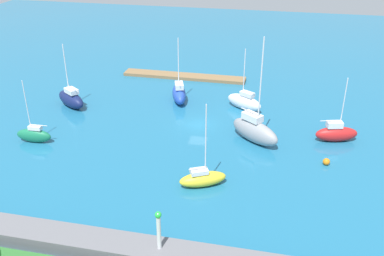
{
  "coord_description": "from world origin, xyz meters",
  "views": [
    {
      "loc": [
        -10.72,
        52.98,
        26.63
      ],
      "look_at": [
        0.0,
        4.09,
        1.5
      ],
      "focal_mm": 40.5,
      "sensor_mm": 36.0,
      "label": 1
    }
  ],
  "objects_px": {
    "pier_dock": "(184,76)",
    "sailboat_green_lone_north": "(34,135)",
    "harbor_beacon": "(159,228)",
    "sailboat_navy_center_basin": "(71,99)",
    "sailboat_red_west_end": "(336,133)",
    "sailboat_blue_mid_basin": "(179,93)",
    "sailboat_yellow_outer_mooring": "(203,178)",
    "sailboat_white_off_beacon": "(244,102)",
    "mooring_buoy_orange": "(326,162)",
    "sailboat_gray_lone_south": "(255,130)"
  },
  "relations": [
    {
      "from": "pier_dock",
      "to": "sailboat_green_lone_north",
      "type": "bearing_deg",
      "value": 64.27
    },
    {
      "from": "pier_dock",
      "to": "harbor_beacon",
      "type": "height_order",
      "value": "harbor_beacon"
    },
    {
      "from": "pier_dock",
      "to": "sailboat_navy_center_basin",
      "type": "xyz_separation_m",
      "value": [
        13.76,
        16.09,
        1.03
      ]
    },
    {
      "from": "sailboat_red_west_end",
      "to": "sailboat_blue_mid_basin",
      "type": "relative_size",
      "value": 0.86
    },
    {
      "from": "sailboat_yellow_outer_mooring",
      "to": "sailboat_white_off_beacon",
      "type": "xyz_separation_m",
      "value": [
        -2.18,
        -21.19,
        0.33
      ]
    },
    {
      "from": "harbor_beacon",
      "to": "mooring_buoy_orange",
      "type": "distance_m",
      "value": 24.34
    },
    {
      "from": "sailboat_red_west_end",
      "to": "sailboat_blue_mid_basin",
      "type": "xyz_separation_m",
      "value": [
        22.88,
        -8.31,
        0.23
      ]
    },
    {
      "from": "pier_dock",
      "to": "mooring_buoy_orange",
      "type": "height_order",
      "value": "mooring_buoy_orange"
    },
    {
      "from": "harbor_beacon",
      "to": "sailboat_yellow_outer_mooring",
      "type": "height_order",
      "value": "sailboat_yellow_outer_mooring"
    },
    {
      "from": "pier_dock",
      "to": "sailboat_white_off_beacon",
      "type": "relative_size",
      "value": 2.37
    },
    {
      "from": "sailboat_red_west_end",
      "to": "mooring_buoy_orange",
      "type": "bearing_deg",
      "value": -118.38
    },
    {
      "from": "sailboat_gray_lone_south",
      "to": "harbor_beacon",
      "type": "bearing_deg",
      "value": -66.78
    },
    {
      "from": "sailboat_navy_center_basin",
      "to": "harbor_beacon",
      "type": "bearing_deg",
      "value": 162.65
    },
    {
      "from": "sailboat_white_off_beacon",
      "to": "mooring_buoy_orange",
      "type": "relative_size",
      "value": 11.2
    },
    {
      "from": "sailboat_green_lone_north",
      "to": "sailboat_gray_lone_south",
      "type": "bearing_deg",
      "value": -168.93
    },
    {
      "from": "sailboat_red_west_end",
      "to": "sailboat_gray_lone_south",
      "type": "bearing_deg",
      "value": 177.86
    },
    {
      "from": "pier_dock",
      "to": "sailboat_green_lone_north",
      "type": "distance_m",
      "value": 30.56
    },
    {
      "from": "pier_dock",
      "to": "sailboat_blue_mid_basin",
      "type": "height_order",
      "value": "sailboat_blue_mid_basin"
    },
    {
      "from": "sailboat_blue_mid_basin",
      "to": "harbor_beacon",
      "type": "bearing_deg",
      "value": 172.79
    },
    {
      "from": "sailboat_red_west_end",
      "to": "mooring_buoy_orange",
      "type": "relative_size",
      "value": 10.45
    },
    {
      "from": "pier_dock",
      "to": "mooring_buoy_orange",
      "type": "bearing_deg",
      "value": 132.37
    },
    {
      "from": "sailboat_gray_lone_south",
      "to": "mooring_buoy_orange",
      "type": "distance_m",
      "value": 9.71
    },
    {
      "from": "sailboat_red_west_end",
      "to": "sailboat_navy_center_basin",
      "type": "height_order",
      "value": "sailboat_navy_center_basin"
    },
    {
      "from": "sailboat_red_west_end",
      "to": "sailboat_navy_center_basin",
      "type": "xyz_separation_m",
      "value": [
        38.34,
        -2.83,
        0.18
      ]
    },
    {
      "from": "harbor_beacon",
      "to": "sailboat_green_lone_north",
      "type": "xyz_separation_m",
      "value": [
        21.66,
        -16.95,
        -2.54
      ]
    },
    {
      "from": "sailboat_blue_mid_basin",
      "to": "mooring_buoy_orange",
      "type": "relative_size",
      "value": 12.12
    },
    {
      "from": "sailboat_red_west_end",
      "to": "sailboat_navy_center_basin",
      "type": "relative_size",
      "value": 0.89
    },
    {
      "from": "harbor_beacon",
      "to": "sailboat_blue_mid_basin",
      "type": "xyz_separation_m",
      "value": [
        6.7,
        -33.86,
        -2.2
      ]
    },
    {
      "from": "sailboat_green_lone_north",
      "to": "sailboat_red_west_end",
      "type": "bearing_deg",
      "value": -168.81
    },
    {
      "from": "pier_dock",
      "to": "harbor_beacon",
      "type": "relative_size",
      "value": 5.85
    },
    {
      "from": "pier_dock",
      "to": "sailboat_navy_center_basin",
      "type": "bearing_deg",
      "value": 49.46
    },
    {
      "from": "harbor_beacon",
      "to": "sailboat_gray_lone_south",
      "type": "bearing_deg",
      "value": -104.33
    },
    {
      "from": "sailboat_green_lone_north",
      "to": "sailboat_white_off_beacon",
      "type": "height_order",
      "value": "sailboat_white_off_beacon"
    },
    {
      "from": "sailboat_yellow_outer_mooring",
      "to": "sailboat_red_west_end",
      "type": "bearing_deg",
      "value": 16.08
    },
    {
      "from": "sailboat_blue_mid_basin",
      "to": "sailboat_navy_center_basin",
      "type": "distance_m",
      "value": 16.4
    },
    {
      "from": "sailboat_navy_center_basin",
      "to": "pier_dock",
      "type": "bearing_deg",
      "value": -95.88
    },
    {
      "from": "sailboat_yellow_outer_mooring",
      "to": "sailboat_green_lone_north",
      "type": "bearing_deg",
      "value": 140.87
    },
    {
      "from": "sailboat_yellow_outer_mooring",
      "to": "sailboat_blue_mid_basin",
      "type": "bearing_deg",
      "value": 83.46
    },
    {
      "from": "pier_dock",
      "to": "sailboat_gray_lone_south",
      "type": "height_order",
      "value": "sailboat_gray_lone_south"
    },
    {
      "from": "sailboat_green_lone_north",
      "to": "sailboat_white_off_beacon",
      "type": "relative_size",
      "value": 0.91
    },
    {
      "from": "sailboat_gray_lone_south",
      "to": "mooring_buoy_orange",
      "type": "xyz_separation_m",
      "value": [
        -8.77,
        4.01,
        -1.17
      ]
    },
    {
      "from": "sailboat_yellow_outer_mooring",
      "to": "pier_dock",
      "type": "bearing_deg",
      "value": 80.0
    },
    {
      "from": "sailboat_blue_mid_basin",
      "to": "pier_dock",
      "type": "bearing_deg",
      "value": -9.29
    },
    {
      "from": "sailboat_blue_mid_basin",
      "to": "sailboat_navy_center_basin",
      "type": "bearing_deg",
      "value": 91.12
    },
    {
      "from": "sailboat_yellow_outer_mooring",
      "to": "mooring_buoy_orange",
      "type": "xyz_separation_m",
      "value": [
        -13.33,
        -7.3,
        -0.49
      ]
    },
    {
      "from": "sailboat_red_west_end",
      "to": "sailboat_blue_mid_basin",
      "type": "distance_m",
      "value": 24.34
    },
    {
      "from": "harbor_beacon",
      "to": "sailboat_green_lone_north",
      "type": "bearing_deg",
      "value": -38.04
    },
    {
      "from": "harbor_beacon",
      "to": "sailboat_green_lone_north",
      "type": "relative_size",
      "value": 0.44
    },
    {
      "from": "sailboat_yellow_outer_mooring",
      "to": "sailboat_navy_center_basin",
      "type": "relative_size",
      "value": 0.99
    },
    {
      "from": "sailboat_white_off_beacon",
      "to": "sailboat_blue_mid_basin",
      "type": "bearing_deg",
      "value": 25.83
    }
  ]
}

